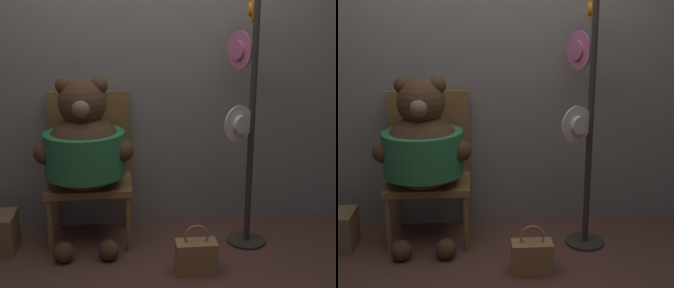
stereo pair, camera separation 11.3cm
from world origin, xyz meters
The scene contains 6 objects.
ground_plane centered at (0.00, 0.00, 0.00)m, with size 14.00×14.00×0.00m, color brown.
wall_back centered at (0.00, 0.77, 1.35)m, with size 8.00×0.10×2.69m.
chair centered at (-0.44, 0.55, 0.57)m, with size 0.60×0.46×1.08m.
teddy_bear centered at (-0.46, 0.38, 0.73)m, with size 0.68×0.60×1.23m.
hat_display_rack centered at (0.66, 0.34, 0.90)m, with size 0.36×0.43×1.77m.
handbag_on_ground centered at (0.26, -0.07, 0.11)m, with size 0.26×0.14×0.33m.
Camera 1 is at (-0.21, -2.77, 1.61)m, focal length 50.00 mm.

